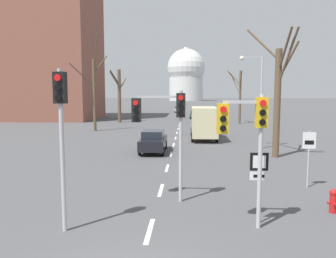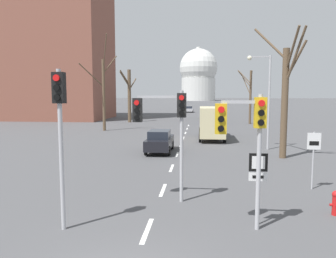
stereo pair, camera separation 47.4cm
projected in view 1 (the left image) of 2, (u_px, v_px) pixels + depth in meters
The scene contains 27 objects.
lane_stripe_0 at pixel (150, 231), 10.46m from camera, with size 0.16×2.00×0.01m, color silver.
lane_stripe_1 at pixel (161, 190), 14.93m from camera, with size 0.16×2.00×0.01m, color silver.
lane_stripe_2 at pixel (167, 168), 19.39m from camera, with size 0.16×2.00×0.01m, color silver.
lane_stripe_3 at pixel (171, 154), 23.86m from camera, with size 0.16×2.00×0.01m, color silver.
lane_stripe_4 at pixel (174, 145), 28.33m from camera, with size 0.16×2.00×0.01m, color silver.
lane_stripe_5 at pixel (175, 138), 32.80m from camera, with size 0.16×2.00×0.01m, color silver.
lane_stripe_6 at pixel (177, 133), 37.26m from camera, with size 0.16×2.00×0.01m, color silver.
lane_stripe_7 at pixel (178, 129), 41.73m from camera, with size 0.16×2.00×0.01m, color silver.
lane_stripe_8 at pixel (179, 125), 46.20m from camera, with size 0.16×2.00×0.01m, color silver.
traffic_signal_near_right at pixel (247, 128), 10.38m from camera, with size 1.58×0.34×4.36m.
traffic_signal_centre_tall at pixel (165, 118), 13.04m from camera, with size 2.14×0.34×4.50m.
traffic_signal_near_left at pixel (61, 120), 10.09m from camera, with size 0.36×0.34×5.13m.
route_sign_post at pixel (259, 175), 10.85m from camera, with size 0.60×0.08×2.48m.
speed_limit_sign at pixel (309, 150), 15.15m from camera, with size 0.60×0.08×2.66m.
fire_hydrant at pixel (333, 200), 12.01m from camera, with size 0.40×0.34×0.90m.
street_lamp_right at pixel (257, 92), 25.86m from camera, with size 1.85×0.36×7.35m.
sedan_near_left at pixel (203, 119), 49.05m from camera, with size 1.95×4.45×1.47m.
sedan_near_right at pixel (178, 109), 80.42m from camera, with size 1.83×4.37×1.54m.
sedan_mid_centre at pixel (153, 141), 24.64m from camera, with size 1.86×4.50×1.67m.
sedan_far_left at pixel (195, 114), 59.38m from camera, with size 1.92×3.89×1.49m.
delivery_truck at pixel (204, 122), 31.92m from camera, with size 2.44×7.20×3.14m.
bare_tree_left_near at pixel (94, 91), 38.63m from camera, with size 3.64×3.34×11.17m.
bare_tree_right_near at pixel (278, 94), 22.35m from camera, with size 3.03×4.46×9.05m.
bare_tree_left_far at pixel (119, 94), 50.83m from camera, with size 2.00×3.38×8.19m.
bare_tree_right_far at pixel (239, 94), 48.73m from camera, with size 1.89×5.60×8.12m.
capitol_dome at pixel (186, 75), 233.61m from camera, with size 26.70×26.70×37.72m.
apartment_block_left at pixel (43, 38), 56.83m from camera, with size 18.00×14.00×28.41m, color brown.
Camera 1 is at (1.19, -6.67, 4.34)m, focal length 35.00 mm.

